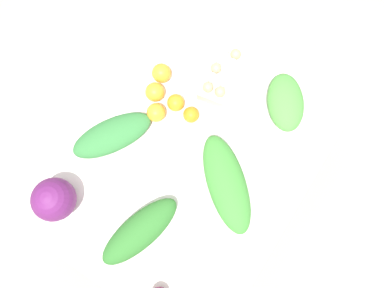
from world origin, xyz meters
name	(u,v)px	position (x,y,z in m)	size (l,w,h in m)	color
ground_plane	(192,173)	(0.00, 0.00, 0.00)	(8.00, 8.00, 0.00)	#C6B289
dining_table	(192,150)	(0.00, 0.00, 0.67)	(1.28, 0.96, 0.77)	silver
cabbage_purple	(54,199)	(-0.47, 0.31, 0.85)	(0.16, 0.16, 0.16)	#601E5B
egg_carton	(221,73)	(0.31, 0.06, 0.81)	(0.27, 0.16, 0.09)	beige
greens_bunch_dandelion	(227,184)	(-0.06, -0.20, 0.81)	(0.40, 0.15, 0.08)	#3D8433
greens_bunch_chard	(112,135)	(-0.15, 0.28, 0.80)	(0.33, 0.14, 0.08)	#337538
greens_bunch_kale	(140,231)	(-0.39, -0.02, 0.81)	(0.34, 0.13, 0.09)	#2D6B28
greens_bunch_beet_tops	(286,102)	(0.35, -0.23, 0.81)	(0.25, 0.15, 0.08)	#4C933D
orange_0	(156,113)	(0.03, 0.19, 0.81)	(0.08, 0.08, 0.08)	orange
orange_1	(161,73)	(0.18, 0.27, 0.81)	(0.08, 0.08, 0.08)	orange
orange_2	(176,103)	(0.11, 0.15, 0.80)	(0.07, 0.07, 0.07)	orange
orange_3	(191,115)	(0.10, 0.07, 0.80)	(0.07, 0.07, 0.07)	orange
orange_4	(155,92)	(0.10, 0.24, 0.81)	(0.08, 0.08, 0.08)	orange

